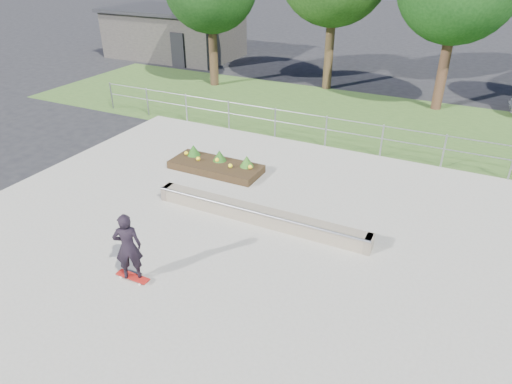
# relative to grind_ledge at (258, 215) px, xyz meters

# --- Properties ---
(ground) EXTENTS (120.00, 120.00, 0.00)m
(ground) POSITION_rel_grind_ledge_xyz_m (-0.14, -1.76, -0.26)
(ground) COLOR black
(ground) RESTS_ON ground
(grass_verge) EXTENTS (30.00, 8.00, 0.02)m
(grass_verge) POSITION_rel_grind_ledge_xyz_m (-0.14, 9.24, -0.25)
(grass_verge) COLOR #325020
(grass_verge) RESTS_ON ground
(concrete_slab) EXTENTS (15.00, 15.00, 0.06)m
(concrete_slab) POSITION_rel_grind_ledge_xyz_m (-0.14, -1.76, -0.23)
(concrete_slab) COLOR gray
(concrete_slab) RESTS_ON ground
(fence) EXTENTS (20.06, 0.06, 1.20)m
(fence) POSITION_rel_grind_ledge_xyz_m (-0.14, 5.74, 0.51)
(fence) COLOR gray
(fence) RESTS_ON ground
(building) EXTENTS (8.40, 5.40, 3.00)m
(building) POSITION_rel_grind_ledge_xyz_m (-14.14, 16.23, 1.25)
(building) COLOR #2D2A28
(building) RESTS_ON ground
(grind_ledge) EXTENTS (6.00, 0.44, 0.43)m
(grind_ledge) POSITION_rel_grind_ledge_xyz_m (0.00, 0.00, 0.00)
(grind_ledge) COLOR #6C604F
(grind_ledge) RESTS_ON concrete_slab
(planter_bed) EXTENTS (3.00, 1.20, 0.61)m
(planter_bed) POSITION_rel_grind_ledge_xyz_m (-2.63, 2.25, -0.02)
(planter_bed) COLOR black
(planter_bed) RESTS_ON concrete_slab
(skateboarder) EXTENTS (0.80, 0.63, 1.65)m
(skateboarder) POSITION_rel_grind_ledge_xyz_m (-1.41, -3.34, 0.65)
(skateboarder) COLOR silver
(skateboarder) RESTS_ON concrete_slab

